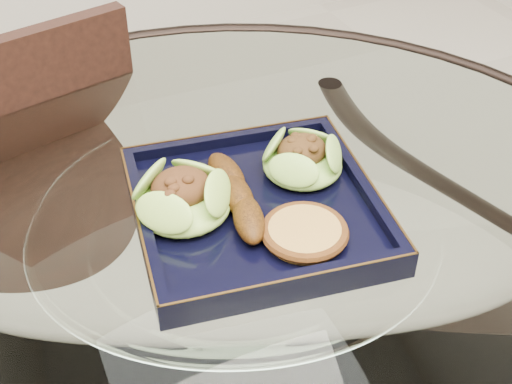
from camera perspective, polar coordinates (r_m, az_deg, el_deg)
name	(u,v)px	position (r m, az deg, el deg)	size (l,w,h in m)	color
dining_table	(238,350)	(0.90, -1.49, -12.54)	(1.13, 1.13, 0.77)	white
dining_chair	(82,283)	(1.17, -13.74, -7.09)	(0.44, 0.44, 0.87)	#331811
navy_plate	(256,212)	(0.81, 0.00, -1.65)	(0.27, 0.27, 0.02)	black
lettuce_wrap_left	(183,200)	(0.79, -5.87, -0.62)	(0.11, 0.11, 0.04)	#6FA42F
lettuce_wrap_right	(303,161)	(0.85, 3.75, 2.50)	(0.10, 0.10, 0.03)	#538C28
roasted_plantain	(237,195)	(0.80, -1.52, -0.26)	(0.16, 0.03, 0.03)	#5A2E09
crumb_patty	(305,233)	(0.76, 3.91, -3.31)	(0.08, 0.08, 0.02)	#BC883E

